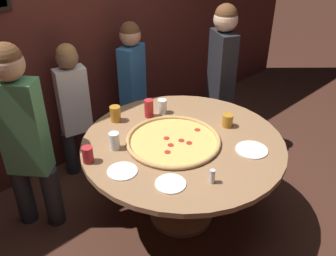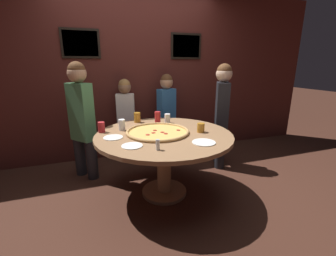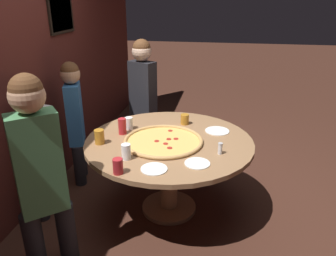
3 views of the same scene
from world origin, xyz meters
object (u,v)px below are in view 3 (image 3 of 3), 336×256
(diner_centre_back, at_px, (75,116))
(drink_cup_beside_pizza, at_px, (99,137))
(dining_table, at_px, (169,154))
(condiment_shaker, at_px, (220,148))
(diner_far_right, at_px, (39,168))
(drink_cup_by_shaker, at_px, (126,152))
(drink_cup_far_left, at_px, (129,123))
(white_plate_beside_cup, at_px, (197,163))
(white_plate_far_back, at_px, (217,131))
(giant_pizza, at_px, (163,141))
(drink_cup_near_left, at_px, (122,126))
(drink_cup_centre_back, at_px, (185,119))
(diner_side_left, at_px, (40,145))
(drink_cup_near_right, at_px, (118,166))
(diner_side_right, at_px, (143,94))
(white_plate_right_side, at_px, (154,169))

(diner_centre_back, bearing_deg, drink_cup_beside_pizza, 21.27)
(dining_table, xyz_separation_m, condiment_shaker, (-0.20, -0.45, 0.19))
(condiment_shaker, relative_size, diner_far_right, 0.06)
(drink_cup_by_shaker, distance_m, diner_far_right, 0.65)
(drink_cup_far_left, relative_size, white_plate_beside_cup, 0.60)
(diner_far_right, bearing_deg, white_plate_far_back, -176.28)
(white_plate_beside_cup, bearing_deg, drink_cup_by_shaker, 91.77)
(giant_pizza, height_order, drink_cup_near_left, drink_cup_near_left)
(dining_table, relative_size, drink_cup_centre_back, 14.70)
(diner_side_left, bearing_deg, drink_cup_near_right, 77.86)
(drink_cup_near_right, bearing_deg, diner_side_left, 65.10)
(drink_cup_near_left, xyz_separation_m, drink_cup_centre_back, (0.34, -0.54, -0.02))
(giant_pizza, xyz_separation_m, white_plate_far_back, (0.33, -0.46, -0.01))
(drink_cup_centre_back, relative_size, diner_side_left, 0.08)
(drink_cup_far_left, distance_m, condiment_shaker, 0.96)
(white_plate_beside_cup, relative_size, diner_side_left, 0.16)
(drink_cup_near_left, bearing_deg, white_plate_beside_cup, -122.03)
(diner_far_right, bearing_deg, diner_side_right, -138.15)
(condiment_shaker, distance_m, diner_side_right, 1.55)
(drink_cup_by_shaker, height_order, condiment_shaker, drink_cup_by_shaker)
(giant_pizza, distance_m, diner_far_right, 1.07)
(drink_cup_centre_back, xyz_separation_m, drink_cup_near_right, (-1.05, 0.35, 0.01))
(white_plate_right_side, relative_size, white_plate_beside_cup, 1.02)
(giant_pizza, xyz_separation_m, drink_cup_by_shaker, (-0.36, 0.23, 0.05))
(white_plate_far_back, distance_m, diner_side_left, 1.61)
(giant_pizza, distance_m, drink_cup_far_left, 0.45)
(drink_cup_near_left, distance_m, drink_cup_centre_back, 0.64)
(diner_side_left, bearing_deg, white_plate_beside_cup, 96.57)
(condiment_shaker, height_order, diner_far_right, diner_far_right)
(drink_cup_near_right, relative_size, white_plate_right_side, 0.58)
(drink_cup_near_left, xyz_separation_m, diner_centre_back, (0.33, 0.62, -0.06))
(white_plate_right_side, bearing_deg, drink_cup_near_left, 35.47)
(drink_cup_far_left, xyz_separation_m, white_plate_beside_cup, (-0.58, -0.71, -0.06))
(drink_cup_beside_pizza, bearing_deg, dining_table, -72.63)
(drink_cup_by_shaker, height_order, diner_side_left, diner_side_left)
(drink_cup_near_right, bearing_deg, drink_cup_centre_back, -18.52)
(drink_cup_far_left, height_order, white_plate_right_side, drink_cup_far_left)
(dining_table, relative_size, drink_cup_near_right, 12.85)
(drink_cup_far_left, height_order, drink_cup_near_right, drink_cup_far_left)
(drink_cup_beside_pizza, height_order, drink_cup_by_shaker, same)
(drink_cup_near_right, xyz_separation_m, diner_side_left, (0.39, 0.85, -0.08))
(drink_cup_near_left, bearing_deg, dining_table, -97.42)
(white_plate_right_side, distance_m, white_plate_beside_cup, 0.34)
(drink_cup_near_right, bearing_deg, white_plate_beside_cup, -66.29)
(drink_cup_near_right, distance_m, diner_centre_back, 1.31)
(drink_cup_by_shaker, bearing_deg, white_plate_far_back, -44.73)
(giant_pizza, bearing_deg, diner_far_right, 138.86)
(drink_cup_by_shaker, bearing_deg, white_plate_beside_cup, -88.23)
(diner_side_left, relative_size, diner_far_right, 0.84)
(white_plate_far_back, height_order, diner_side_left, diner_side_left)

